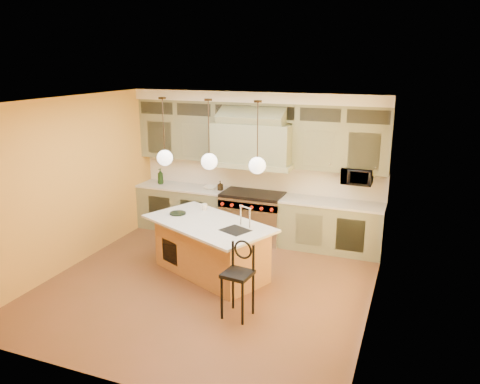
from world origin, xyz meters
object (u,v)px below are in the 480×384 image
at_px(range, 253,216).
at_px(kitchen_island, 211,247).
at_px(microwave, 357,176).
at_px(counter_stool, 239,275).

height_order(range, kitchen_island, kitchen_island).
xyz_separation_m(range, microwave, (1.95, 0.11, 0.96)).
relative_size(range, kitchen_island, 0.49).
bearing_deg(range, kitchen_island, -93.95).
distance_m(kitchen_island, microwave, 2.93).
height_order(range, microwave, microwave).
bearing_deg(kitchen_island, microwave, 65.83).
bearing_deg(counter_stool, kitchen_island, 136.95).
xyz_separation_m(kitchen_island, counter_stool, (0.92, -1.09, 0.14)).
bearing_deg(microwave, counter_stool, -111.50).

